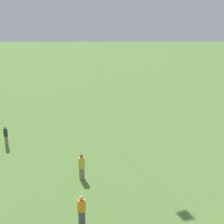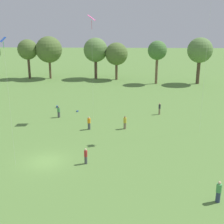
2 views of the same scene
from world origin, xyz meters
name	(u,v)px [view 1 (image 1 of 2)]	position (x,y,z in m)	size (l,w,h in m)	color
person_3	(6,136)	(13.78, 16.82, 0.93)	(0.46, 0.46, 1.82)	#847056
person_4	(82,167)	(8.39, 10.18, 0.90)	(0.59, 0.59, 1.82)	#847056
person_5	(82,211)	(3.56, 9.80, 0.88)	(0.52, 0.52, 1.78)	#4C4C51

